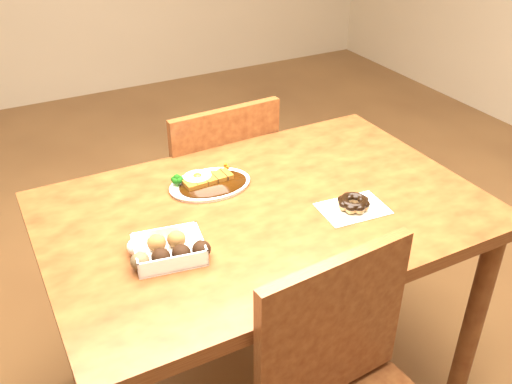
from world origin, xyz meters
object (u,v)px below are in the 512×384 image
table (265,236)px  donut_box (167,249)px  chair_far (213,194)px  katsu_curry_plate (208,183)px  pon_de_ring (353,203)px

table → donut_box: bearing=-164.4°
table → chair_far: bearing=82.6°
chair_far → donut_box: bearing=55.8°
katsu_curry_plate → chair_far: bearing=65.6°
donut_box → chair_far: bearing=58.2°
katsu_curry_plate → donut_box: bearing=-130.3°
chair_far → katsu_curry_plate: (-0.16, -0.36, 0.28)m
table → pon_de_ring: bearing=-30.7°
pon_de_ring → katsu_curry_plate: bearing=135.3°
donut_box → katsu_curry_plate: bearing=49.7°
katsu_curry_plate → donut_box: same height
table → donut_box: (-0.32, -0.09, 0.12)m
chair_far → katsu_curry_plate: size_ratio=3.59×
table → katsu_curry_plate: katsu_curry_plate is taller
table → katsu_curry_plate: 0.23m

